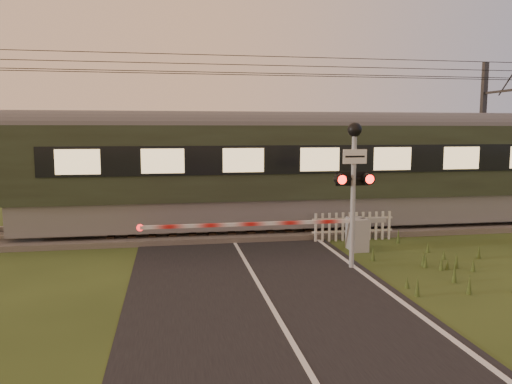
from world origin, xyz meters
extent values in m
plane|color=#2A3916|center=(0.00, 0.00, 0.00)|extent=(160.00, 160.00, 0.00)
cube|color=black|center=(0.00, 0.00, 0.01)|extent=(6.00, 140.00, 0.02)
cube|color=#47423D|center=(0.00, 6.50, 0.06)|extent=(140.00, 3.40, 0.24)
cube|color=slate|center=(0.00, 5.78, 0.26)|extent=(140.00, 0.08, 0.14)
cube|color=slate|center=(0.00, 7.22, 0.26)|extent=(140.00, 0.08, 0.14)
cube|color=#2D2116|center=(0.00, 6.50, 0.19)|extent=(0.24, 2.20, 0.06)
cylinder|color=black|center=(0.00, 6.20, 5.50)|extent=(120.00, 0.02, 0.02)
cylinder|color=black|center=(0.00, 6.80, 5.50)|extent=(120.00, 0.02, 0.02)
cylinder|color=black|center=(0.00, 6.50, 6.10)|extent=(120.00, 0.02, 0.02)
cylinder|color=black|center=(0.00, 6.50, 5.80)|extent=(120.00, 0.02, 0.02)
cube|color=slate|center=(2.84, 6.50, 0.82)|extent=(19.65, 2.60, 0.97)
cube|color=black|center=(2.84, 6.50, 2.52)|extent=(20.47, 2.83, 2.44)
cylinder|color=#4C4C4F|center=(2.84, 6.50, 3.74)|extent=(20.47, 0.99, 0.99)
cube|color=#FFD893|center=(2.84, 5.04, 2.65)|extent=(17.61, 0.04, 0.76)
cube|color=gray|center=(3.53, 3.35, 0.48)|extent=(0.48, 0.75, 0.97)
cylinder|color=gray|center=(3.40, 3.35, 0.48)|extent=(0.11, 0.11, 0.97)
cube|color=gray|center=(4.01, 3.35, 0.90)|extent=(0.79, 0.14, 0.14)
cube|color=red|center=(0.28, 3.35, 0.90)|extent=(6.24, 0.10, 0.10)
cylinder|color=red|center=(-2.85, 3.35, 0.90)|extent=(0.19, 0.04, 0.19)
cylinder|color=gray|center=(2.66, 1.50, 1.72)|extent=(0.13, 0.13, 3.45)
cube|color=white|center=(2.66, 1.44, 2.93)|extent=(0.63, 0.03, 0.37)
sphere|color=black|center=(2.66, 1.50, 3.61)|extent=(0.37, 0.37, 0.37)
cube|color=black|center=(2.66, 1.50, 2.35)|extent=(0.86, 0.07, 0.07)
cylinder|color=#FF140C|center=(2.29, 1.32, 2.35)|extent=(0.23, 0.02, 0.23)
cylinder|color=#FF140C|center=(3.03, 1.32, 2.35)|extent=(0.23, 0.02, 0.23)
cube|color=black|center=(2.66, 1.55, 2.35)|extent=(0.92, 0.02, 0.37)
cube|color=silver|center=(3.86, 4.63, 0.31)|extent=(2.75, 0.04, 0.06)
cube|color=silver|center=(3.86, 4.63, 0.73)|extent=(2.75, 0.04, 0.06)
cube|color=#2D2D30|center=(11.15, 8.80, 3.21)|extent=(0.20, 0.20, 6.42)
cube|color=#2D2D30|center=(11.15, 7.65, 5.14)|extent=(0.09, 2.40, 0.09)
camera|label=1|loc=(-1.97, -10.65, 3.60)|focal=35.00mm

